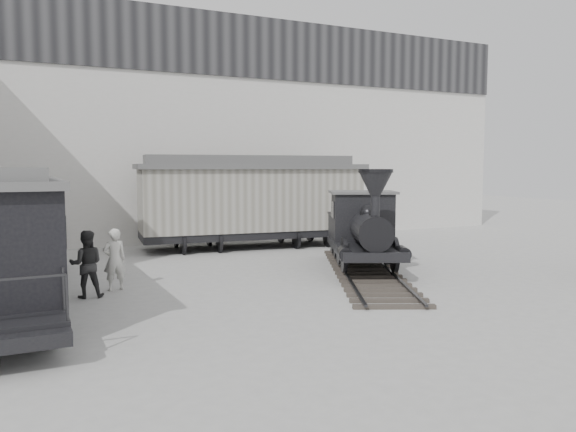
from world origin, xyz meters
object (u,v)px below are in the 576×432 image
boxcar (252,199)px  visitor_a (115,260)px  visitor_b (86,264)px  locomotive (364,234)px  passenger_coach (0,232)px

boxcar → visitor_a: 9.64m
visitor_a → visitor_b: visitor_b is taller
visitor_a → locomotive: bearing=171.5°
visitor_a → visitor_b: size_ratio=0.98×
locomotive → visitor_a: size_ratio=5.34×
passenger_coach → visitor_a: (2.95, -0.23, -0.93)m
boxcar → passenger_coach: 11.75m
passenger_coach → visitor_a: passenger_coach is taller
visitor_b → passenger_coach: bearing=-12.7°
passenger_coach → visitor_a: 3.10m
passenger_coach → visitor_b: size_ratio=6.67×
locomotive → passenger_coach: bearing=-158.4°
locomotive → visitor_b: 9.23m
passenger_coach → visitor_a: bearing=-5.2°
passenger_coach → visitor_b: bearing=-21.8°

